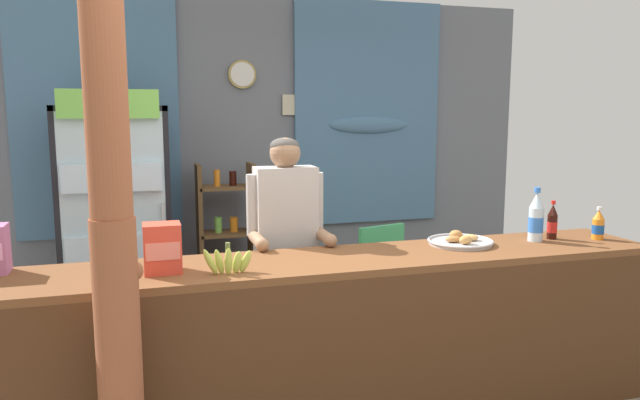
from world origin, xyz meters
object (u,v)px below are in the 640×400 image
object	(u,v)px
drink_fridge	(116,206)
snack_box_crackers	(162,248)
soda_bottle_water	(536,218)
soda_bottle_orange_soda	(598,226)
stall_counter	(341,327)
banana_bunch	(228,261)
bottle_shelf_rack	(226,238)
soda_bottle_cola	(552,223)
timber_post	(113,231)
shopkeeper	(286,233)
pastry_tray	(460,241)
plastic_lawn_chair	(372,268)

from	to	relation	value
drink_fridge	snack_box_crackers	world-z (taller)	drink_fridge
soda_bottle_water	soda_bottle_orange_soda	world-z (taller)	soda_bottle_water
soda_bottle_water	snack_box_crackers	bearing A→B (deg)	-177.71
stall_counter	soda_bottle_orange_soda	bearing A→B (deg)	3.65
soda_bottle_orange_soda	banana_bunch	xyz separation A→B (m)	(-2.34, -0.13, -0.03)
bottle_shelf_rack	snack_box_crackers	world-z (taller)	bottle_shelf_rack
soda_bottle_water	drink_fridge	bearing A→B (deg)	147.73
soda_bottle_orange_soda	soda_bottle_cola	xyz separation A→B (m)	(-0.27, 0.09, 0.02)
snack_box_crackers	banana_bunch	size ratio (longest dim) A/B	0.93
stall_counter	snack_box_crackers	distance (m)	1.03
soda_bottle_orange_soda	snack_box_crackers	world-z (taller)	snack_box_crackers
stall_counter	banana_bunch	xyz separation A→B (m)	(-0.60, -0.02, 0.41)
timber_post	bottle_shelf_rack	bearing A→B (deg)	71.82
timber_post	drink_fridge	size ratio (longest dim) A/B	1.38
shopkeeper	pastry_tray	world-z (taller)	shopkeeper
soda_bottle_cola	snack_box_crackers	bearing A→B (deg)	-177.30
soda_bottle_cola	banana_bunch	size ratio (longest dim) A/B	0.92
bottle_shelf_rack	banana_bunch	distance (m)	2.12
soda_bottle_orange_soda	snack_box_crackers	size ratio (longest dim) A/B	0.83
timber_post	bottle_shelf_rack	world-z (taller)	timber_post
drink_fridge	pastry_tray	distance (m)	2.55
timber_post	snack_box_crackers	xyz separation A→B (m)	(0.21, 0.44, -0.18)
timber_post	bottle_shelf_rack	distance (m)	2.60
shopkeeper	snack_box_crackers	bearing A→B (deg)	-143.59
soda_bottle_orange_soda	pastry_tray	xyz separation A→B (m)	(-0.90, 0.12, -0.07)
soda_bottle_water	soda_bottle_orange_soda	distance (m)	0.42
timber_post	soda_bottle_cola	xyz separation A→B (m)	(2.59, 0.55, -0.20)
stall_counter	drink_fridge	distance (m)	2.18
timber_post	plastic_lawn_chair	xyz separation A→B (m)	(1.87, 1.79, -0.76)
plastic_lawn_chair	soda_bottle_water	bearing A→B (deg)	-65.30
bottle_shelf_rack	soda_bottle_orange_soda	bearing A→B (deg)	-43.32
soda_bottle_water	pastry_tray	world-z (taller)	soda_bottle_water
soda_bottle_water	pastry_tray	size ratio (longest dim) A/B	0.85
soda_bottle_water	banana_bunch	bearing A→B (deg)	-174.02
bottle_shelf_rack	shopkeeper	size ratio (longest dim) A/B	0.83
stall_counter	plastic_lawn_chair	xyz separation A→B (m)	(0.75, 1.44, -0.10)
bottle_shelf_rack	soda_bottle_orange_soda	distance (m)	2.86
plastic_lawn_chair	pastry_tray	distance (m)	1.30
pastry_tray	shopkeeper	bearing A→B (deg)	156.58
plastic_lawn_chair	shopkeeper	world-z (taller)	shopkeeper
banana_bunch	drink_fridge	bearing A→B (deg)	108.18
plastic_lawn_chair	soda_bottle_orange_soda	size ratio (longest dim) A/B	4.17
plastic_lawn_chair	soda_bottle_cola	world-z (taller)	soda_bottle_cola
drink_fridge	snack_box_crackers	size ratio (longest dim) A/B	7.63
soda_bottle_cola	pastry_tray	distance (m)	0.64
soda_bottle_water	soda_bottle_orange_soda	bearing A→B (deg)	-9.58
bottle_shelf_rack	snack_box_crackers	xyz separation A→B (m)	(-0.58, -1.97, 0.39)
stall_counter	soda_bottle_cola	size ratio (longest dim) A/B	15.68
banana_bunch	soda_bottle_orange_soda	bearing A→B (deg)	3.26
snack_box_crackers	pastry_tray	distance (m)	1.76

